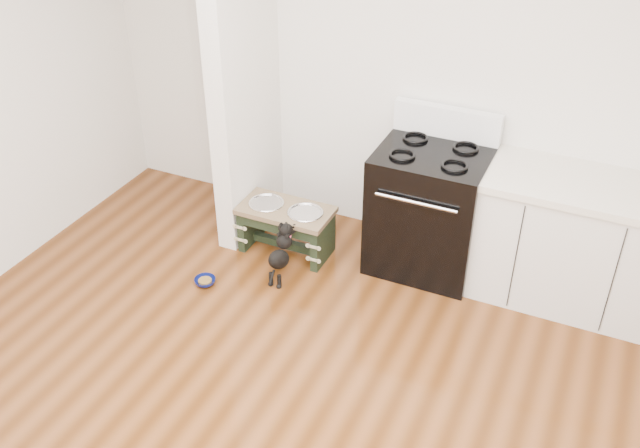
% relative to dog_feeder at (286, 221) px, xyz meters
% --- Properties ---
extents(room_shell, '(5.00, 5.00, 5.00)m').
position_rel_dog_feeder_xyz_m(room_shell, '(0.75, -1.86, 1.35)').
color(room_shell, silver).
rests_on(room_shell, ground).
extents(partition_wall, '(0.15, 0.80, 2.70)m').
position_rel_dog_feeder_xyz_m(partition_wall, '(-0.43, 0.24, 1.08)').
color(partition_wall, silver).
rests_on(partition_wall, ground).
extents(oven_range, '(0.76, 0.69, 1.14)m').
position_rel_dog_feeder_xyz_m(oven_range, '(1.00, 0.30, 0.21)').
color(oven_range, black).
rests_on(oven_range, ground).
extents(cabinet_run, '(1.24, 0.64, 0.91)m').
position_rel_dog_feeder_xyz_m(cabinet_run, '(1.98, 0.31, 0.18)').
color(cabinet_run, silver).
rests_on(cabinet_run, ground).
extents(dog_feeder, '(0.69, 0.37, 0.39)m').
position_rel_dog_feeder_xyz_m(dog_feeder, '(0.00, 0.00, 0.00)').
color(dog_feeder, black).
rests_on(dog_feeder, ground).
extents(puppy, '(0.12, 0.36, 0.42)m').
position_rel_dog_feeder_xyz_m(puppy, '(0.12, -0.32, -0.04)').
color(puppy, black).
rests_on(puppy, ground).
extents(floor_bowl, '(0.17, 0.17, 0.05)m').
position_rel_dog_feeder_xyz_m(floor_bowl, '(-0.34, -0.61, -0.25)').
color(floor_bowl, '#0B1352').
rests_on(floor_bowl, ground).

